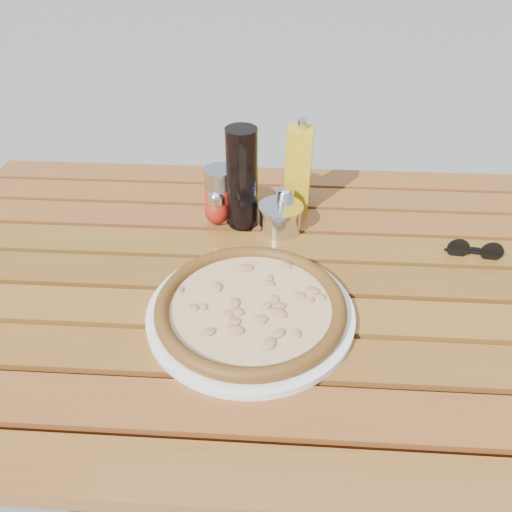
# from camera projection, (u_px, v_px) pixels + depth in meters

# --- Properties ---
(ground) EXTENTS (60.00, 60.00, 0.00)m
(ground) POSITION_uv_depth(u_px,v_px,m) (256.00, 480.00, 1.41)
(ground) COLOR slate
(ground) RESTS_ON ground
(table) EXTENTS (1.40, 0.90, 0.75)m
(table) POSITION_uv_depth(u_px,v_px,m) (255.00, 304.00, 1.01)
(table) COLOR #3A1F0D
(table) RESTS_ON ground
(plate) EXTENTS (0.42, 0.42, 0.01)m
(plate) POSITION_uv_depth(u_px,v_px,m) (251.00, 313.00, 0.87)
(plate) COLOR white
(plate) RESTS_ON table
(pizza) EXTENTS (0.36, 0.36, 0.03)m
(pizza) POSITION_uv_depth(u_px,v_px,m) (251.00, 306.00, 0.86)
(pizza) COLOR beige
(pizza) RESTS_ON plate
(pepper_shaker) EXTENTS (0.07, 0.07, 0.08)m
(pepper_shaker) POSITION_uv_depth(u_px,v_px,m) (217.00, 208.00, 1.08)
(pepper_shaker) COLOR #B22014
(pepper_shaker) RESTS_ON table
(oregano_shaker) EXTENTS (0.07, 0.07, 0.08)m
(oregano_shaker) POSITION_uv_depth(u_px,v_px,m) (285.00, 205.00, 1.09)
(oregano_shaker) COLOR #353917
(oregano_shaker) RESTS_ON table
(dark_bottle) EXTENTS (0.08, 0.08, 0.22)m
(dark_bottle) POSITION_uv_depth(u_px,v_px,m) (242.00, 179.00, 1.04)
(dark_bottle) COLOR black
(dark_bottle) RESTS_ON table
(soda_can) EXTENTS (0.09, 0.09, 0.12)m
(soda_can) POSITION_uv_depth(u_px,v_px,m) (220.00, 194.00, 1.09)
(soda_can) COLOR silver
(soda_can) RESTS_ON table
(olive_oil_cruet) EXTENTS (0.06, 0.06, 0.21)m
(olive_oil_cruet) POSITION_uv_depth(u_px,v_px,m) (299.00, 169.00, 1.11)
(olive_oil_cruet) COLOR gold
(olive_oil_cruet) RESTS_ON table
(parmesan_tin) EXTENTS (0.11, 0.11, 0.07)m
(parmesan_tin) POSITION_uv_depth(u_px,v_px,m) (281.00, 217.00, 1.07)
(parmesan_tin) COLOR silver
(parmesan_tin) RESTS_ON table
(sunglasses) EXTENTS (0.11, 0.03, 0.04)m
(sunglasses) POSITION_uv_depth(u_px,v_px,m) (474.00, 250.00, 1.00)
(sunglasses) COLOR black
(sunglasses) RESTS_ON table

